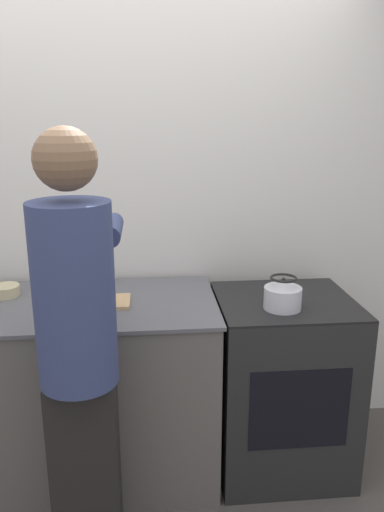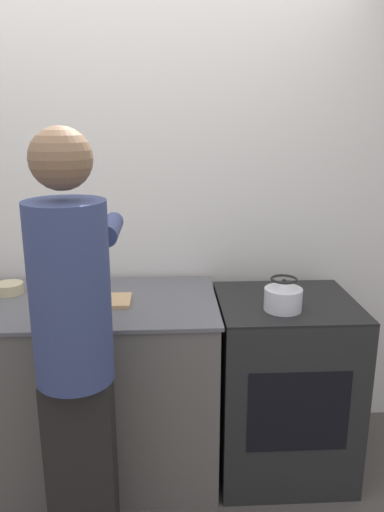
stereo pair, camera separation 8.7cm
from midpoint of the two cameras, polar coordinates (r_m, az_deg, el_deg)
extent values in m
cube|color=silver|center=(2.76, -8.69, 5.07)|extent=(8.00, 0.05, 2.60)
cube|color=#5B5651|center=(2.71, -15.99, -14.66)|extent=(1.57, 0.69, 0.91)
cube|color=#56565B|center=(2.52, -16.79, -5.44)|extent=(1.60, 0.72, 0.02)
cube|color=black|center=(2.71, 9.24, -14.27)|extent=(0.67, 0.61, 0.92)
cube|color=black|center=(2.51, 9.70, -5.03)|extent=(0.67, 0.61, 0.01)
cube|color=black|center=(2.43, 11.12, -16.83)|extent=(0.47, 0.01, 0.40)
cube|color=black|center=(2.25, -13.16, -22.89)|extent=(0.27, 0.16, 0.83)
cylinder|color=navy|center=(1.88, -14.59, -4.40)|extent=(0.30, 0.30, 0.69)
sphere|color=brown|center=(1.77, -15.68, 10.63)|extent=(0.22, 0.22, 0.22)
cylinder|color=navy|center=(2.11, -17.16, 2.78)|extent=(0.08, 0.30, 0.08)
cylinder|color=navy|center=(2.08, -10.32, 3.00)|extent=(0.08, 0.30, 0.08)
cube|color=tan|center=(2.45, -12.56, -5.23)|extent=(0.38, 0.19, 0.02)
cube|color=silver|center=(2.43, -11.93, -5.07)|extent=(0.14, 0.04, 0.01)
cube|color=black|center=(2.45, -14.55, -5.06)|extent=(0.09, 0.03, 0.01)
cylinder|color=silver|center=(2.37, 9.28, -4.76)|extent=(0.18, 0.18, 0.10)
cone|color=silver|center=(2.35, 9.35, -3.27)|extent=(0.14, 0.14, 0.03)
sphere|color=black|center=(2.34, 9.38, -2.72)|extent=(0.02, 0.02, 0.02)
torus|color=black|center=(2.34, 9.39, -2.51)|extent=(0.13, 0.13, 0.01)
cylinder|color=#C6B789|center=(2.68, -21.44, -3.72)|extent=(0.14, 0.14, 0.05)
camera|label=1|loc=(0.04, -91.09, -0.30)|focal=35.00mm
camera|label=2|loc=(0.04, 88.91, 0.30)|focal=35.00mm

